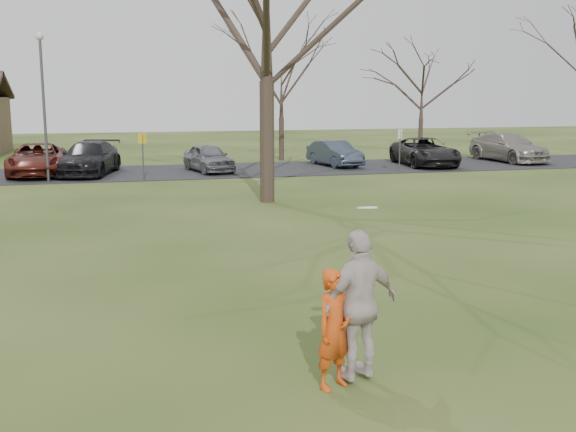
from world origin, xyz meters
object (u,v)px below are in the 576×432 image
object	(u,v)px
player_defender	(334,329)
car_5	(335,153)
catching_play	(360,304)
lamp_post	(43,88)
car_7	(509,147)
car_3	(89,158)
car_6	(425,152)
car_2	(38,159)
car_4	(209,158)

from	to	relation	value
player_defender	car_5	distance (m)	27.19
catching_play	lamp_post	size ratio (longest dim) A/B	0.37
car_5	catching_play	distance (m)	26.98
player_defender	car_7	xyz separation A→B (m)	(18.46, 25.85, 0.02)
car_3	catching_play	xyz separation A→B (m)	(4.27, -24.96, 0.27)
car_6	catching_play	distance (m)	27.84
lamp_post	car_7	bearing A→B (deg)	7.12
car_6	catching_play	size ratio (longest dim) A/B	2.23
player_defender	car_2	distance (m)	26.06
car_7	catching_play	xyz separation A→B (m)	(-18.08, -25.75, 0.25)
car_5	lamp_post	bearing A→B (deg)	-178.98
catching_play	lamp_post	bearing A→B (deg)	104.57
car_5	catching_play	world-z (taller)	catching_play
player_defender	car_7	world-z (taller)	player_defender
car_2	car_4	xyz separation A→B (m)	(7.84, -0.46, -0.07)
player_defender	car_6	xyz separation A→B (m)	(12.99, 24.92, -0.04)
car_4	lamp_post	bearing A→B (deg)	-177.22
player_defender	car_6	distance (m)	28.10
car_5	lamp_post	distance (m)	14.59
car_6	lamp_post	xyz separation A→B (m)	(-18.52, -2.07, 3.21)
catching_play	car_7	bearing A→B (deg)	54.92
car_3	lamp_post	distance (m)	4.20
car_3	car_7	size ratio (longest dim) A/B	0.97
car_2	car_6	distance (m)	19.18
car_6	lamp_post	distance (m)	18.91
car_3	car_5	xyz separation A→B (m)	(12.25, 0.81, -0.10)
car_7	catching_play	size ratio (longest dim) A/B	2.29
car_5	car_3	bearing A→B (deg)	172.55
car_2	car_3	size ratio (longest dim) A/B	1.01
car_5	lamp_post	size ratio (longest dim) A/B	0.63
player_defender	car_2	world-z (taller)	player_defender
catching_play	lamp_post	distance (m)	23.68
car_3	lamp_post	bearing A→B (deg)	-113.43
car_5	car_6	bearing A→B (deg)	-22.82
car_3	car_6	size ratio (longest dim) A/B	1.00
car_7	catching_play	bearing A→B (deg)	-130.80
car_6	catching_play	bearing A→B (deg)	-113.10
player_defender	car_7	bearing A→B (deg)	25.81
car_4	car_5	xyz separation A→B (m)	(6.71, 1.02, -0.01)
car_6	car_4	bearing A→B (deg)	-175.81
player_defender	car_5	world-z (taller)	player_defender
player_defender	lamp_post	bearing A→B (deg)	74.94
player_defender	car_2	xyz separation A→B (m)	(-6.19, 25.31, -0.02)
car_6	car_5	bearing A→B (deg)	172.24
player_defender	car_3	xyz separation A→B (m)	(-3.89, 25.06, -0.00)
car_3	car_4	world-z (taller)	car_3
car_4	car_2	bearing A→B (deg)	163.88
car_6	catching_play	xyz separation A→B (m)	(-12.61, -24.82, 0.31)
car_4	car_7	bearing A→B (deg)	-9.37
player_defender	car_6	bearing A→B (deg)	33.81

